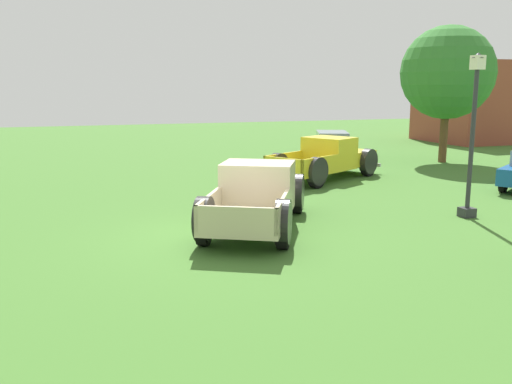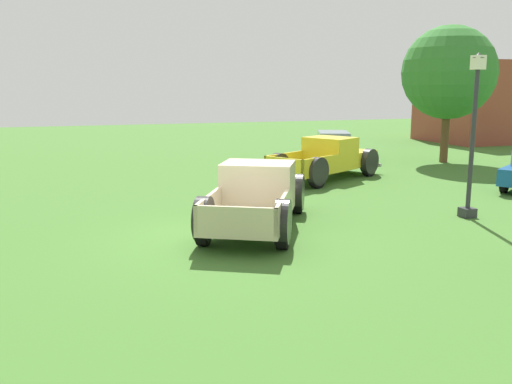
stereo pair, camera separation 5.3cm
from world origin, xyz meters
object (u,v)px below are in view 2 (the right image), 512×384
object	(u,v)px
pickup_truck_behind_left	(331,159)
oak_tree_east	(449,73)
lamp_post_near	(473,133)
sedan_distant_b	(333,145)
pickup_truck_foreground	(258,195)

from	to	relation	value
pickup_truck_behind_left	oak_tree_east	world-z (taller)	oak_tree_east
oak_tree_east	lamp_post_near	bearing A→B (deg)	-34.05
pickup_truck_behind_left	sedan_distant_b	world-z (taller)	pickup_truck_behind_left
lamp_post_near	oak_tree_east	xyz separation A→B (m)	(-9.42, 6.36, 1.80)
pickup_truck_foreground	pickup_truck_behind_left	bearing A→B (deg)	140.06
sedan_distant_b	oak_tree_east	size ratio (longest dim) A/B	0.71
lamp_post_near	oak_tree_east	size ratio (longest dim) A/B	0.70
oak_tree_east	pickup_truck_foreground	bearing A→B (deg)	-55.03
pickup_truck_foreground	pickup_truck_behind_left	world-z (taller)	pickup_truck_foreground
pickup_truck_foreground	lamp_post_near	bearing A→B (deg)	79.01
lamp_post_near	pickup_truck_foreground	bearing A→B (deg)	-100.99
sedan_distant_b	pickup_truck_foreground	bearing A→B (deg)	-34.88
sedan_distant_b	oak_tree_east	distance (m)	6.07
pickup_truck_foreground	lamp_post_near	size ratio (longest dim) A/B	1.27
sedan_distant_b	lamp_post_near	distance (m)	11.93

